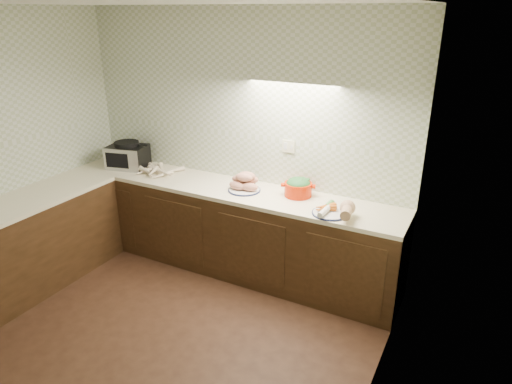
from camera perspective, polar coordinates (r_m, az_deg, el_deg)
The scene contains 8 objects.
room at distance 3.24m, azimuth -18.08°, elevation 4.17°, with size 3.60×3.60×2.60m.
counter at distance 4.58m, azimuth -16.46°, elevation -6.47°, with size 3.60×3.60×0.90m.
toaster_oven at distance 5.31m, azimuth -15.76°, elevation 4.42°, with size 0.48×0.41×0.29m.
parsnip_pile at distance 5.05m, azimuth -12.26°, elevation 2.59°, with size 0.36×0.40×0.07m.
sweet_potato_plate at distance 4.46m, azimuth -1.43°, elevation 1.13°, with size 0.32×0.32×0.19m.
onion_bowl at distance 4.58m, azimuth -1.15°, elevation 1.34°, with size 0.17×0.17×0.13m.
dutch_oven at distance 4.34m, azimuth 5.29°, elevation 0.63°, with size 0.33×0.33×0.18m.
veg_plate at distance 4.00m, azimuth 10.28°, elevation -2.13°, with size 0.37×0.34×0.14m.
Camera 1 is at (2.25, -2.14, 2.55)m, focal length 32.00 mm.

